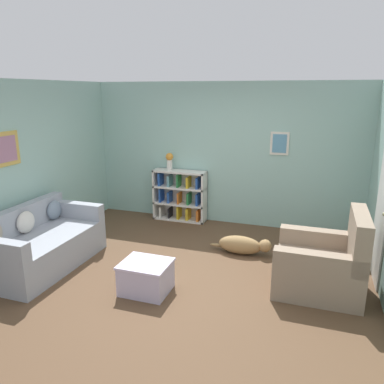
{
  "coord_description": "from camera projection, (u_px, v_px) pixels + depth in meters",
  "views": [
    {
      "loc": [
        1.64,
        -4.43,
        2.44
      ],
      "look_at": [
        0.0,
        0.4,
        1.05
      ],
      "focal_mm": 35.0,
      "sensor_mm": 36.0,
      "label": 1
    }
  ],
  "objects": [
    {
      "name": "wall_left",
      "position": [
        24.0,
        168.0,
        5.65
      ],
      "size": [
        0.13,
        5.0,
        2.6
      ],
      "color": "#93BCB2",
      "rests_on": "ground_plane"
    },
    {
      "name": "coffee_table",
      "position": [
        146.0,
        276.0,
        4.65
      ],
      "size": [
        0.6,
        0.51,
        0.39
      ],
      "color": "#BCB2D1",
      "rests_on": "ground_plane"
    },
    {
      "name": "couch",
      "position": [
        40.0,
        244.0,
        5.31
      ],
      "size": [
        0.93,
        1.77,
        0.86
      ],
      "color": "#9399A3",
      "rests_on": "ground_plane"
    },
    {
      "name": "dog",
      "position": [
        243.0,
        245.0,
        5.74
      ],
      "size": [
        0.96,
        0.26,
        0.28
      ],
      "color": "#9E7A4C",
      "rests_on": "ground_plane"
    },
    {
      "name": "ground_plane",
      "position": [
        183.0,
        272.0,
        5.2
      ],
      "size": [
        14.0,
        14.0,
        0.0
      ],
      "primitive_type": "plane",
      "color": "brown"
    },
    {
      "name": "recliner_chair",
      "position": [
        324.0,
        264.0,
        4.66
      ],
      "size": [
        1.04,
        0.96,
        1.04
      ],
      "color": "gray",
      "rests_on": "ground_plane"
    },
    {
      "name": "vase",
      "position": [
        169.0,
        160.0,
        7.07
      ],
      "size": [
        0.14,
        0.14,
        0.33
      ],
      "color": "silver",
      "rests_on": "bookshelf"
    },
    {
      "name": "wall_back",
      "position": [
        224.0,
        154.0,
        6.91
      ],
      "size": [
        5.6,
        0.13,
        2.6
      ],
      "color": "#93BCB2",
      "rests_on": "ground_plane"
    },
    {
      "name": "bookshelf",
      "position": [
        180.0,
        196.0,
        7.2
      ],
      "size": [
        1.02,
        0.29,
        0.98
      ],
      "color": "silver",
      "rests_on": "ground_plane"
    }
  ]
}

